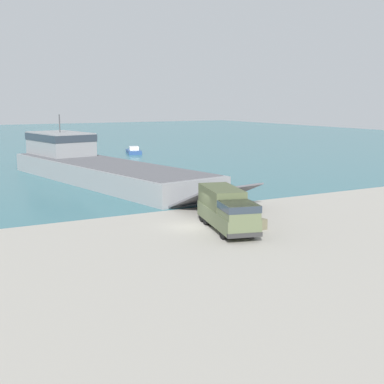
% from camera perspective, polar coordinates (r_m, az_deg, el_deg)
% --- Properties ---
extents(ground_plane, '(240.00, 240.00, 0.00)m').
position_cam_1_polar(ground_plane, '(41.52, 0.05, -3.70)').
color(ground_plane, '#9E998E').
extents(landing_craft, '(14.09, 40.79, 7.78)m').
position_cam_1_polar(landing_craft, '(66.76, -10.47, 2.93)').
color(landing_craft, gray).
rests_on(landing_craft, ground_plane).
extents(military_truck, '(4.52, 8.57, 3.04)m').
position_cam_1_polar(military_truck, '(40.22, 3.74, -1.82)').
color(military_truck, '#566042').
rests_on(military_truck, ground_plane).
extents(soldier_on_ramp, '(0.47, 0.29, 1.80)m').
position_cam_1_polar(soldier_on_ramp, '(42.98, 5.49, -1.85)').
color(soldier_on_ramp, '#3D4C33').
rests_on(soldier_on_ramp, ground_plane).
extents(moored_boat_a, '(3.86, 6.20, 1.32)m').
position_cam_1_polar(moored_boat_a, '(98.85, -6.24, 4.37)').
color(moored_boat_a, navy).
rests_on(moored_boat_a, ground_plane).
extents(cargo_crate, '(0.95, 1.08, 0.81)m').
position_cam_1_polar(cargo_crate, '(40.94, 7.18, -3.39)').
color(cargo_crate, '#6B664C').
rests_on(cargo_crate, ground_plane).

